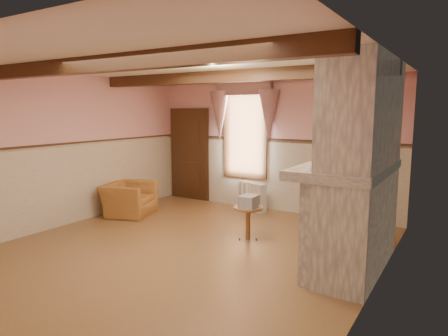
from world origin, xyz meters
The scene contains 25 objects.
floor centered at (0.00, 0.00, 0.00)m, with size 5.50×6.00×0.01m, color brown.
ceiling centered at (0.00, 0.00, 2.80)m, with size 5.50×6.00×0.01m, color silver.
wall_back centered at (0.00, 3.00, 1.40)m, with size 5.50×0.02×2.80m, color pink.
wall_left centered at (-2.75, 0.00, 1.40)m, with size 0.02×6.00×2.80m, color pink.
wall_right centered at (2.75, 0.00, 1.40)m, with size 0.02×6.00×2.80m, color pink.
wainscot centered at (0.00, 0.00, 0.75)m, with size 5.50×6.00×1.50m, color beige, non-canonical shape.
chair_rail centered at (0.00, 0.00, 1.50)m, with size 5.50×6.00×0.08m, color black, non-canonical shape.
firebox centered at (2.00, 0.60, 0.45)m, with size 0.20×0.95×0.90m, color black.
armchair centered at (-2.25, 1.05, 0.33)m, with size 1.01×0.88×0.66m, color #9E662D.
side_table centered at (0.57, 0.94, 0.28)m, with size 0.48×0.48×0.55m, color brown.
book_stack centered at (0.60, 0.92, 0.65)m, with size 0.26×0.32×0.20m, color #B7AD8C.
radiator centered at (-0.27, 2.70, 0.30)m, with size 0.70×0.18×0.60m, color silver.
bowl centered at (2.24, 0.75, 1.47)m, with size 0.38×0.38×0.09m, color brown.
mantel_clock centered at (2.24, 1.21, 1.52)m, with size 0.14×0.24×0.20m, color black.
oil_lamp centered at (2.24, 1.17, 1.56)m, with size 0.11×0.11×0.28m, color gold.
candle_red centered at (2.24, 0.04, 1.50)m, with size 0.06×0.06×0.16m, color maroon.
jar_yellow centered at (2.24, -0.02, 1.48)m, with size 0.06×0.06×0.12m, color gold.
fireplace centered at (2.42, 0.60, 1.40)m, with size 0.85×2.00×2.80m, color gray.
mantel centered at (2.24, 0.60, 1.36)m, with size 1.05×2.05×0.12m, color gray.
overmantel_mirror centered at (2.06, 0.60, 1.97)m, with size 0.06×1.44×1.04m, color silver.
door centered at (-2.10, 2.94, 1.05)m, with size 1.10×0.10×2.10m, color black.
window centered at (-0.60, 2.97, 1.65)m, with size 1.06×0.08×2.02m, color white.
window_drapes centered at (-0.60, 2.88, 2.25)m, with size 1.30×0.14×1.40m, color gray.
ceiling_beam_front centered at (0.00, -1.20, 2.70)m, with size 5.50×0.18×0.20m, color black.
ceiling_beam_back centered at (0.00, 1.20, 2.70)m, with size 5.50×0.18×0.20m, color black.
Camera 1 is at (3.61, -4.73, 2.13)m, focal length 32.00 mm.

